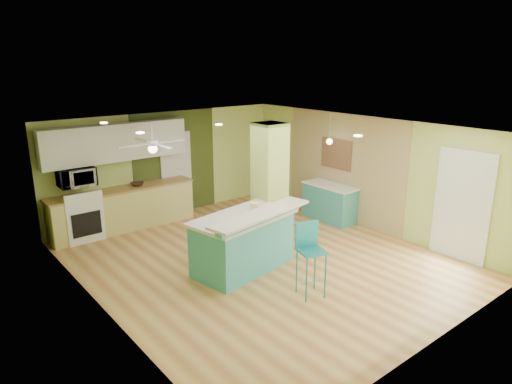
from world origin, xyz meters
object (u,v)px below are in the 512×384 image
side_counter (329,202)px  bar_stool (309,247)px  peninsula (244,241)px  fruit_bowl (137,184)px  canister (254,206)px

side_counter → bar_stool: bearing=-143.0°
side_counter → peninsula: bearing=-165.4°
fruit_bowl → side_counter: bearing=-34.2°
bar_stool → side_counter: bearing=54.0°
bar_stool → fruit_bowl: (-0.74, 4.68, 0.17)m
bar_stool → side_counter: size_ratio=0.91×
peninsula → bar_stool: 1.42m
peninsula → canister: size_ratio=15.05×
peninsula → bar_stool: bearing=-89.3°
side_counter → canister: canister is taller
bar_stool → side_counter: bar_stool is taller
side_counter → fruit_bowl: fruit_bowl is taller
peninsula → canister: peninsula is taller
bar_stool → fruit_bowl: 4.74m
peninsula → fruit_bowl: size_ratio=7.47×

